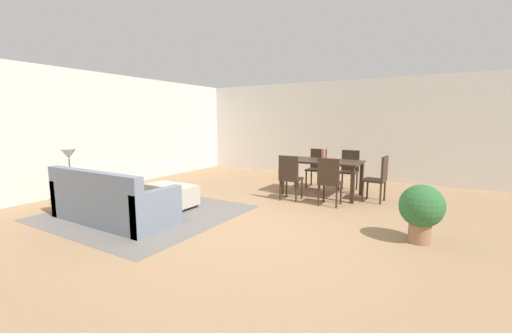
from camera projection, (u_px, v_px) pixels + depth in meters
The scene contains 16 objects.
ground_plane at pixel (250, 226), 4.89m from camera, with size 10.80×10.80×0.00m, color #9E7A56.
wall_back at pixel (344, 130), 8.94m from camera, with size 9.00×0.12×2.70m, color silver.
wall_left at pixel (97, 132), 7.40m from camera, with size 0.12×11.00×2.70m, color silver.
area_rug at pixel (146, 213), 5.59m from camera, with size 3.00×2.80×0.01m, color slate.
couch at pixel (111, 203), 5.10m from camera, with size 2.14×0.86×0.86m.
ottoman_table at pixel (172, 194), 5.96m from camera, with size 0.97×0.49×0.42m.
side_table at pixel (71, 184), 5.89m from camera, with size 0.40×0.40×0.57m.
table_lamp at pixel (69, 155), 5.81m from camera, with size 0.26×0.26×0.53m.
dining_table at pixel (322, 165), 6.85m from camera, with size 1.63×0.88×0.76m.
dining_chair_near_left at pixel (290, 175), 6.38m from camera, with size 0.42×0.42×0.92m.
dining_chair_near_right at pixel (329, 179), 5.97m from camera, with size 0.42×0.42×0.92m.
dining_chair_far_left at pixel (317, 166), 7.73m from camera, with size 0.40×0.40×0.92m.
dining_chair_far_right at pixel (349, 168), 7.38m from camera, with size 0.41×0.41×0.92m.
dining_chair_head_east at pixel (379, 176), 6.27m from camera, with size 0.42×0.42×0.92m.
vase_centerpiece at pixel (324, 155), 6.80m from camera, with size 0.09×0.09×0.24m, color #B26659.
potted_plant at pixel (421, 209), 4.18m from camera, with size 0.56×0.56×0.78m.
Camera 1 is at (2.50, -3.99, 1.62)m, focal length 22.36 mm.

